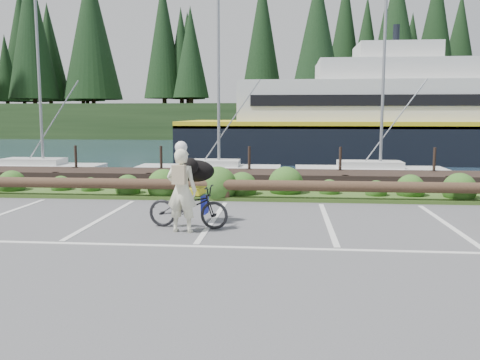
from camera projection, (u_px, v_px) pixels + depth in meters
The scene contains 7 objects.
ground at pixel (198, 241), 9.70m from camera, with size 72.00×72.00×0.00m, color #4E4E50.
harbor_backdrop at pixel (280, 129), 87.15m from camera, with size 170.00×160.00×30.00m.
vegetation_strip at pixel (230, 195), 14.92m from camera, with size 34.00×1.60×0.10m, color #3D5B21.
log_rail at pixel (227, 201), 14.24m from camera, with size 32.00×0.30×0.60m, color #443021, non-canonical shape.
bicycle at pixel (188, 207), 10.80m from camera, with size 0.61×1.75×0.92m, color black.
cyclist at pixel (182, 191), 10.35m from camera, with size 0.63×0.41×1.73m, color #ECEAC8.
dog at pixel (196, 171), 11.25m from camera, with size 0.85×0.41×0.49m, color black.
Camera 1 is at (1.66, -9.35, 2.40)m, focal length 38.00 mm.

